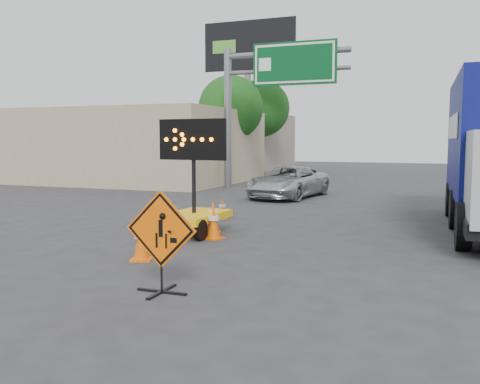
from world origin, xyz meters
The scene contains 14 objects.
ground centered at (0.00, 0.00, 0.00)m, with size 100.00×100.00×0.00m, color #2D2D30.
storefront_left_near centered at (-14.00, 20.00, 2.00)m, with size 14.00×10.00×4.00m, color tan.
storefront_left_far centered at (-15.00, 34.00, 2.20)m, with size 12.00×10.00×4.40m, color gray.
highway_gantry centered at (-4.43, 17.96, 5.07)m, with size 6.18×0.38×6.90m.
billboard centered at (-8.35, 25.87, 7.35)m, with size 6.10×0.54×9.85m.
tree_left_near centered at (-8.00, 22.00, 4.16)m, with size 3.71×3.71×6.03m.
tree_left_far centered at (-9.00, 30.00, 4.60)m, with size 4.10×4.10×6.66m.
construction_sign centered at (-0.28, 0.65, 0.85)m, with size 1.22×0.86×1.62m.
arrow_board centered at (-2.13, 5.48, 0.65)m, with size 1.83×2.07×2.89m.
pickup_truck centered at (-2.37, 14.62, 0.64)m, with size 2.13×4.63×1.29m, color silver.
cone_a centered at (-1.79, 2.47, 0.40)m, with size 0.52×0.52×0.79m.
cone_b centered at (-1.41, 5.08, 0.40)m, with size 0.50×0.50×0.80m.
cone_c centered at (-1.84, 5.98, 0.40)m, with size 0.53×0.53×0.80m.
cone_d centered at (-2.51, 8.14, 0.31)m, with size 0.41×0.41×0.63m.
Camera 1 is at (3.86, -6.48, 2.39)m, focal length 40.00 mm.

